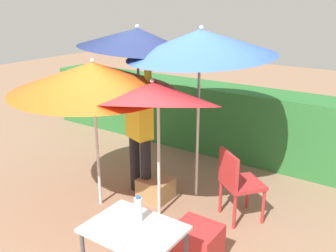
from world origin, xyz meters
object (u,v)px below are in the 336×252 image
Objects in this scene: umbrella_orange at (201,43)px; person_vendor at (139,129)px; umbrella_navy at (93,77)px; crate_cardboard at (156,188)px; umbrella_yellow at (137,39)px; umbrella_rainbow at (155,94)px; bottle_water at (138,209)px; folding_table at (134,237)px; chair_plastic at (237,181)px; cooler_box at (197,245)px.

umbrella_orange is 1.23× the size of person_vendor.
umbrella_navy is 4.73× the size of crate_cardboard.
umbrella_yellow is at bearing -174.39° from umbrella_orange.
umbrella_orange reaches higher than umbrella_rainbow.
umbrella_rainbow is 8.11× the size of bottle_water.
umbrella_rainbow is 1.04× the size of person_vendor.
person_vendor is 1.99m from folding_table.
umbrella_yellow reaches higher than umbrella_orange.
umbrella_yellow is 2.24m from chair_plastic.
umbrella_rainbow is 1.48m from crate_cardboard.
folding_table is (0.92, -1.57, 0.51)m from crate_cardboard.
umbrella_orange reaches higher than folding_table.
chair_plastic is 1.03m from cooler_box.
umbrella_navy is 2.49× the size of folding_table.
umbrella_rainbow is 0.98× the size of umbrella_navy.
umbrella_yellow reaches higher than chair_plastic.
umbrella_navy is at bearing 143.94° from folding_table.
bottle_water is at bearing -97.68° from chair_plastic.
cooler_box is (0.71, -1.23, -1.86)m from umbrella_orange.
bottle_water is (1.41, -0.94, -0.84)m from umbrella_navy.
crate_cardboard is (-0.26, 0.34, -1.42)m from umbrella_rainbow.
umbrella_rainbow is 1.67m from folding_table.
umbrella_rainbow is 1.47m from bottle_water.
bottle_water is at bearing -60.81° from umbrella_rainbow.
chair_plastic is (0.85, 0.48, -1.05)m from umbrella_rainbow.
chair_plastic is 1.11× the size of folding_table.
cooler_box is (0.87, -0.50, -1.35)m from umbrella_rainbow.
umbrella_orange is at bearing 44.42° from umbrella_navy.
umbrella_rainbow reaches higher than folding_table.
umbrella_rainbow reaches higher than bottle_water.
umbrella_rainbow is 0.81m from umbrella_navy.
umbrella_orange is 2.88× the size of folding_table.
cooler_box is at bearing -36.94° from crate_cardboard.
umbrella_orange is 5.48× the size of crate_cardboard.
person_vendor is at bearing 64.62° from umbrella_navy.
chair_plastic is at bearing 7.23° from crate_cardboard.
umbrella_orange is 2.59× the size of chair_plastic.
folding_table is (1.18, -1.58, -0.28)m from person_vendor.
chair_plastic is at bearing 82.32° from bottle_water.
umbrella_rainbow is 2.19× the size of chair_plastic.
chair_plastic reaches higher than cooler_box.
umbrella_rainbow is at bearing 118.20° from folding_table.
person_vendor is at bearing -174.35° from chair_plastic.
bottle_water is at bearing 106.29° from folding_table.
umbrella_rainbow is at bearing -40.44° from umbrella_yellow.
crate_cardboard is 0.53× the size of folding_table.
umbrella_rainbow reaches higher than crate_cardboard.
umbrella_rainbow is at bearing -101.95° from umbrella_orange.
umbrella_navy reaches higher than person_vendor.
umbrella_yellow is (-0.75, 0.64, 0.51)m from umbrella_rainbow.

